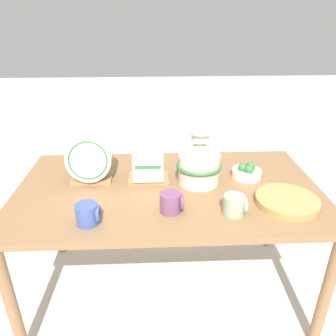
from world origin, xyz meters
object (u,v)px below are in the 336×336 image
Objects in this scene: mug_cobalt_glaze at (88,214)px; fruit_bowl at (247,172)px; dish_rack_round_plates at (90,161)px; ceramic_vase at (199,161)px; mug_sage_glaze at (235,205)px; mug_plum_glaze at (172,202)px; dish_rack_square_plates at (148,170)px; wicker_charger_stack at (287,201)px.

fruit_bowl is (0.80, 0.40, -0.02)m from mug_cobalt_glaze.
ceramic_vase is at bearing -4.45° from dish_rack_round_plates.
fruit_bowl is at bearing 67.14° from mug_sage_glaze.
dish_rack_round_plates is 2.45× the size of mug_sage_glaze.
ceramic_vase is at bearing 60.47° from mug_plum_glaze.
mug_cobalt_glaze is at bearing -168.16° from mug_plum_glaze.
mug_plum_glaze is 0.54m from fruit_bowl.
dish_rack_square_plates is at bearing 56.57° from mug_cobalt_glaze.
mug_cobalt_glaze is at bearing -82.68° from dish_rack_round_plates.
ceramic_vase is 0.30m from fruit_bowl.
mug_plum_glaze is (0.37, 0.08, 0.00)m from mug_cobalt_glaze.
mug_sage_glaze is (0.65, 0.04, 0.00)m from mug_cobalt_glaze.
dish_rack_round_plates is (-0.58, 0.05, -0.01)m from ceramic_vase.
fruit_bowl is (0.15, 0.36, -0.02)m from mug_sage_glaze.
fruit_bowl is (0.85, 0.00, -0.08)m from dish_rack_round_plates.
mug_sage_glaze is (0.13, -0.31, -0.08)m from ceramic_vase.
ceramic_vase is 1.41× the size of dish_rack_square_plates.
mug_sage_glaze is (0.70, -0.36, -0.07)m from dish_rack_round_plates.
ceramic_vase is 0.48m from wicker_charger_stack.
fruit_bowl is at bearing 112.55° from wicker_charger_stack.
dish_rack_round_plates is 0.41m from mug_cobalt_glaze.
fruit_bowl is (0.55, 0.01, -0.03)m from dish_rack_square_plates.
ceramic_vase is 0.34m from mug_sage_glaze.
wicker_charger_stack is at bearing -67.45° from fruit_bowl.
ceramic_vase is at bearing 111.92° from mug_sage_glaze.
wicker_charger_stack is (0.40, -0.24, -0.11)m from ceramic_vase.
dish_rack_square_plates is 0.53m from mug_sage_glaze.
ceramic_vase is at bearing -7.31° from dish_rack_square_plates.
dish_rack_square_plates is at bearing -1.93° from dish_rack_round_plates.
ceramic_vase is 0.33m from mug_plum_glaze.
mug_sage_glaze is at bearing -68.08° from ceramic_vase.
dish_rack_round_plates reaches higher than fruit_bowl.
dish_rack_round_plates is at bearing 163.51° from wicker_charger_stack.
dish_rack_round_plates is 1.21× the size of dish_rack_square_plates.
mug_cobalt_glaze is (-0.26, -0.39, -0.01)m from dish_rack_square_plates.
ceramic_vase is at bearing 148.43° from wicker_charger_stack.
dish_rack_round_plates is at bearing 142.60° from mug_plum_glaze.
mug_plum_glaze is (-0.55, -0.03, 0.03)m from wicker_charger_stack.
mug_cobalt_glaze is 1.00× the size of mug_plum_glaze.
dish_rack_round_plates is at bearing 175.55° from ceramic_vase.
dish_rack_square_plates is at bearing 157.34° from wicker_charger_stack.
dish_rack_square_plates is (-0.27, 0.03, -0.07)m from ceramic_vase.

